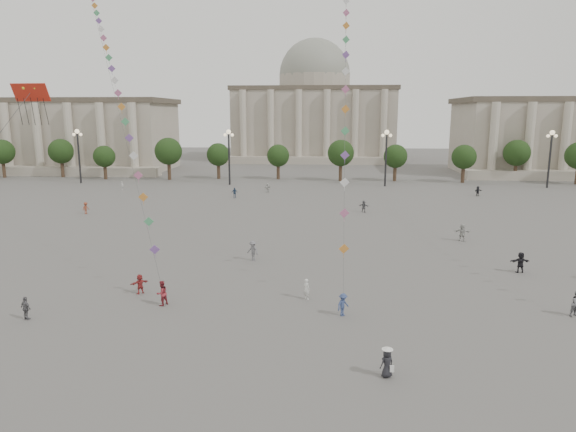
{
  "coord_description": "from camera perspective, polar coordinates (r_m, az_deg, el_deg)",
  "views": [
    {
      "loc": [
        3.58,
        -28.28,
        13.65
      ],
      "look_at": [
        0.64,
        12.0,
        5.56
      ],
      "focal_mm": 32.0,
      "sensor_mm": 36.0,
      "label": 1
    }
  ],
  "objects": [
    {
      "name": "tourist_3",
      "position": [
        39.18,
        -27.11,
        -9.11
      ],
      "size": [
        1.02,
        0.76,
        1.62
      ],
      "primitive_type": "imported",
      "rotation": [
        0.0,
        0.0,
        2.7
      ],
      "color": "#5B5A5E",
      "rests_on": "ground"
    },
    {
      "name": "person_crowd_12",
      "position": [
        72.82,
        8.42,
        1.07
      ],
      "size": [
        1.63,
        1.05,
        1.68
      ],
      "primitive_type": "imported",
      "rotation": [
        0.0,
        0.0,
        2.75
      ],
      "color": "#59595D",
      "rests_on": "ground"
    },
    {
      "name": "tourist_2",
      "position": [
        41.38,
        -16.12,
        -7.27
      ],
      "size": [
        1.37,
        1.31,
        1.55
      ],
      "primitive_type": "imported",
      "rotation": [
        0.0,
        0.0,
        3.89
      ],
      "color": "#A12B2C",
      "rests_on": "ground"
    },
    {
      "name": "person_crowd_0",
      "position": [
        84.78,
        -5.96,
        2.59
      ],
      "size": [
        1.09,
        0.76,
        1.72
      ],
      "primitive_type": "imported",
      "rotation": [
        0.0,
        0.0,
        0.37
      ],
      "color": "navy",
      "rests_on": "ground"
    },
    {
      "name": "tree_row",
      "position": [
        106.66,
        2.25,
        6.88
      ],
      "size": [
        137.12,
        5.12,
        8.0
      ],
      "color": "#35271A",
      "rests_on": "ground"
    },
    {
      "name": "ground",
      "position": [
        31.61,
        -2.83,
        -14.28
      ],
      "size": [
        360.0,
        360.0,
        0.0
      ],
      "primitive_type": "plane",
      "color": "#595754",
      "rests_on": "ground"
    },
    {
      "name": "lamp_post_far_east",
      "position": [
        106.84,
        27.17,
        6.71
      ],
      "size": [
        2.0,
        0.9,
        10.65
      ],
      "color": "#262628",
      "rests_on": "ground"
    },
    {
      "name": "dragon_kite",
      "position": [
        34.33,
        -26.73,
        10.84
      ],
      "size": [
        5.43,
        3.21,
        16.81
      ],
      "color": "red",
      "rests_on": "ground"
    },
    {
      "name": "person_crowd_4",
      "position": [
        90.4,
        -2.27,
        3.14
      ],
      "size": [
        1.28,
        1.46,
        1.6
      ],
      "primitive_type": "imported",
      "rotation": [
        0.0,
        0.0,
        4.06
      ],
      "color": "beige",
      "rests_on": "ground"
    },
    {
      "name": "person_crowd_9",
      "position": [
        91.91,
        20.34,
        2.61
      ],
      "size": [
        1.61,
        1.21,
        1.69
      ],
      "primitive_type": "imported",
      "rotation": [
        0.0,
        0.0,
        0.52
      ],
      "color": "black",
      "rests_on": "ground"
    },
    {
      "name": "person_crowd_13",
      "position": [
        38.69,
        2.07,
        -8.1
      ],
      "size": [
        0.67,
        0.68,
        1.58
      ],
      "primitive_type": "imported",
      "rotation": [
        0.0,
        0.0,
        2.34
      ],
      "color": "silver",
      "rests_on": "ground"
    },
    {
      "name": "hall_west",
      "position": [
        145.36,
        -28.86,
        7.88
      ],
      "size": [
        84.0,
        26.22,
        17.2
      ],
      "color": "#A09886",
      "rests_on": "ground"
    },
    {
      "name": "kite_flyer_1",
      "position": [
        35.81,
        6.14,
        -9.77
      ],
      "size": [
        1.14,
        1.17,
        1.61
      ],
      "primitive_type": "imported",
      "rotation": [
        0.0,
        0.0,
        0.83
      ],
      "color": "navy",
      "rests_on": "ground"
    },
    {
      "name": "lamp_post_far_west",
      "position": [
        109.81,
        -22.29,
        7.2
      ],
      "size": [
        2.0,
        0.9,
        10.65
      ],
      "color": "#262628",
      "rests_on": "ground"
    },
    {
      "name": "hat_person",
      "position": [
        28.46,
        10.95,
        -15.64
      ],
      "size": [
        0.92,
        0.83,
        1.69
      ],
      "color": "black",
      "rests_on": "ground"
    },
    {
      "name": "person_crowd_6",
      "position": [
        48.54,
        -3.93,
        -3.86
      ],
      "size": [
        1.43,
        1.25,
        1.92
      ],
      "primitive_type": "imported",
      "rotation": [
        0.0,
        0.0,
        5.75
      ],
      "color": "slate",
      "rests_on": "ground"
    },
    {
      "name": "person_crowd_10",
      "position": [
        98.36,
        -17.93,
        3.23
      ],
      "size": [
        0.39,
        0.56,
        1.48
      ],
      "primitive_type": "imported",
      "rotation": [
        0.0,
        0.0,
        1.51
      ],
      "color": "beige",
      "rests_on": "ground"
    },
    {
      "name": "lamp_post_mid_east",
      "position": [
        99.14,
        10.86,
        7.48
      ],
      "size": [
        2.0,
        0.9,
        10.65
      ],
      "color": "#262628",
      "rests_on": "ground"
    },
    {
      "name": "hall_central",
      "position": [
        157.54,
        2.92,
        11.52
      ],
      "size": [
        48.3,
        34.3,
        35.5
      ],
      "color": "#A09886",
      "rests_on": "ground"
    },
    {
      "name": "kite_train_west",
      "position": [
        62.76,
        -19.52,
        16.71
      ],
      "size": [
        24.22,
        42.94,
        60.89
      ],
      "color": "#3F3F3F",
      "rests_on": "ground"
    },
    {
      "name": "lamp_post_mid_west",
      "position": [
        100.22,
        -6.59,
        7.65
      ],
      "size": [
        2.0,
        0.9,
        10.65
      ],
      "color": "#262628",
      "rests_on": "ground"
    },
    {
      "name": "kite_flyer_0",
      "position": [
        38.51,
        -13.84,
        -8.32
      ],
      "size": [
        1.08,
        1.13,
        1.84
      ],
      "primitive_type": "imported",
      "rotation": [
        0.0,
        0.0,
        4.12
      ],
      "color": "maroon",
      "rests_on": "ground"
    },
    {
      "name": "person_crowd_7",
      "position": [
        58.9,
        18.79,
        -1.73
      ],
      "size": [
        1.85,
        0.87,
        1.92
      ],
      "primitive_type": "imported",
      "rotation": [
        0.0,
        0.0,
        2.97
      ],
      "color": "#B4B3AF",
      "rests_on": "ground"
    },
    {
      "name": "person_crowd_3",
      "position": [
        49.2,
        24.42,
        -4.72
      ],
      "size": [
        1.75,
        0.72,
        1.84
      ],
      "primitive_type": "imported",
      "rotation": [
        0.0,
        0.0,
        3.25
      ],
      "color": "black",
      "rests_on": "ground"
    },
    {
      "name": "person_crowd_2",
      "position": [
        76.18,
        -21.55,
        0.83
      ],
      "size": [
        0.99,
        1.21,
        1.63
      ],
      "primitive_type": "imported",
      "rotation": [
        0.0,
        0.0,
        1.14
      ],
      "color": "brown",
      "rests_on": "ground"
    }
  ]
}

